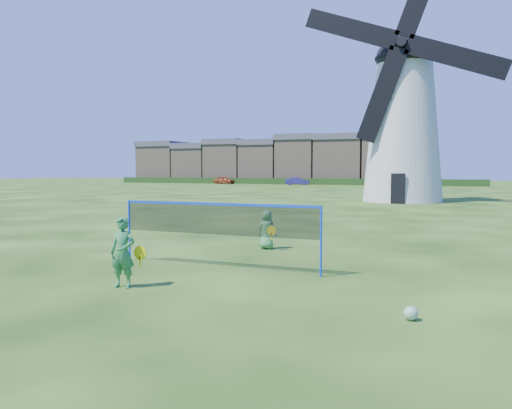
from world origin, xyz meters
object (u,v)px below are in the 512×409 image
at_px(player_boy, 267,230).
at_px(play_ball, 411,313).
at_px(player_girl, 123,252).
at_px(badminton_net, 217,220).
at_px(car_right, 297,181).
at_px(car_left, 224,180).
at_px(windmill, 403,119).

bearing_deg(player_boy, play_ball, 128.45).
bearing_deg(player_girl, badminton_net, 62.67).
distance_m(play_ball, car_right, 68.97).
xyz_separation_m(car_left, car_right, (13.04, -0.97, -0.03)).
distance_m(windmill, player_girl, 30.39).
distance_m(player_boy, car_left, 67.99).
height_order(windmill, badminton_net, windmill).
bearing_deg(player_boy, windmill, -93.67).
bearing_deg(car_left, car_right, -83.78).
bearing_deg(car_right, player_girl, -177.80).
bearing_deg(player_girl, player_boy, 72.59).
relative_size(player_boy, car_left, 0.31).
relative_size(play_ball, car_left, 0.06).
xyz_separation_m(player_boy, play_ball, (4.51, -5.62, -0.46)).
bearing_deg(windmill, car_right, 118.41).
height_order(play_ball, car_left, car_left).
xyz_separation_m(player_girl, play_ball, (5.43, -0.08, -0.59)).
bearing_deg(windmill, car_left, 131.52).
distance_m(player_boy, car_right, 62.24).
bearing_deg(player_girl, play_ball, -8.80).
height_order(car_left, car_right, car_left).
height_order(badminton_net, car_right, badminton_net).
xyz_separation_m(windmill, play_ball, (3.09, -29.91, -5.90)).
xyz_separation_m(windmill, player_boy, (-1.42, -24.30, -5.44)).
bearing_deg(windmill, player_girl, -94.50).
bearing_deg(player_girl, car_right, 96.50).
height_order(windmill, player_boy, windmill).
xyz_separation_m(play_ball, car_right, (-22.22, 65.29, 0.50)).
bearing_deg(car_right, play_ball, -173.44).
relative_size(windmill, player_boy, 15.67).
height_order(windmill, car_left, windmill).
bearing_deg(windmill, badminton_net, -93.11).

